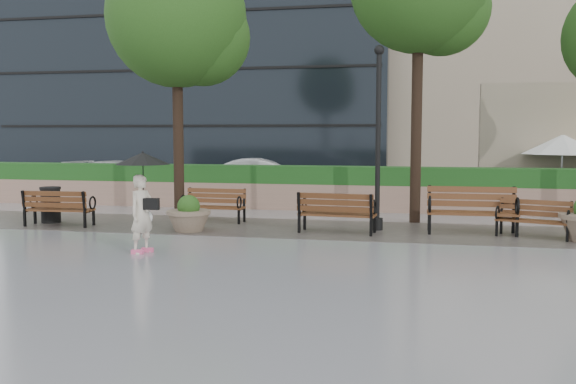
% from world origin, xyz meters
% --- Properties ---
extents(ground, '(100.00, 100.00, 0.00)m').
position_xyz_m(ground, '(0.00, 0.00, 0.00)').
color(ground, gray).
rests_on(ground, ground).
extents(cobble_strip, '(28.00, 3.20, 0.01)m').
position_xyz_m(cobble_strip, '(0.00, 3.00, 0.01)').
color(cobble_strip, '#383330').
rests_on(cobble_strip, ground).
extents(hedge_wall, '(24.00, 0.80, 1.35)m').
position_xyz_m(hedge_wall, '(0.00, 7.00, 0.66)').
color(hedge_wall, '#9C7664').
rests_on(hedge_wall, ground).
extents(asphalt_street, '(40.00, 7.00, 0.00)m').
position_xyz_m(asphalt_street, '(0.00, 11.00, 0.00)').
color(asphalt_street, black).
rests_on(asphalt_street, ground).
extents(bench_0, '(1.75, 0.77, 0.92)m').
position_xyz_m(bench_0, '(-6.34, 2.09, 0.27)').
color(bench_0, brown).
rests_on(bench_0, ground).
extents(bench_1, '(1.67, 0.72, 0.88)m').
position_xyz_m(bench_1, '(-2.73, 3.62, 0.26)').
color(bench_1, brown).
rests_on(bench_1, ground).
extents(bench_2, '(1.86, 0.86, 0.97)m').
position_xyz_m(bench_2, '(0.72, 2.45, 0.29)').
color(bench_2, brown).
rests_on(bench_2, ground).
extents(bench_3, '(2.07, 0.85, 1.10)m').
position_xyz_m(bench_3, '(3.84, 2.99, 0.33)').
color(bench_3, brown).
rests_on(bench_3, ground).
extents(bench_4, '(1.69, 1.11, 0.85)m').
position_xyz_m(bench_4, '(5.16, 2.71, 0.25)').
color(bench_4, brown).
rests_on(bench_4, ground).
extents(planter_left, '(1.06, 1.06, 0.89)m').
position_xyz_m(planter_left, '(-2.80, 1.97, 0.35)').
color(planter_left, '#7F6B56').
rests_on(planter_left, ground).
extents(trash_bin, '(0.54, 0.54, 0.90)m').
position_xyz_m(trash_bin, '(-6.92, 2.63, 0.45)').
color(trash_bin, black).
rests_on(trash_bin, ground).
extents(lamppost, '(0.28, 0.28, 4.46)m').
position_xyz_m(lamppost, '(1.62, 3.13, 1.98)').
color(lamppost, black).
rests_on(lamppost, ground).
extents(tree_0, '(3.77, 3.74, 7.32)m').
position_xyz_m(tree_0, '(-3.68, 4.03, 5.30)').
color(tree_0, black).
rests_on(tree_0, ground).
extents(patio_umb_white, '(2.50, 2.50, 2.30)m').
position_xyz_m(patio_umb_white, '(6.99, 9.24, 1.99)').
color(patio_umb_white, black).
rests_on(patio_umb_white, ground).
extents(car_left, '(4.79, 2.54, 1.32)m').
position_xyz_m(car_left, '(-8.32, 9.71, 0.66)').
color(car_left, silver).
rests_on(car_left, ground).
extents(car_right, '(4.51, 2.32, 1.42)m').
position_xyz_m(car_right, '(-3.12, 10.41, 0.71)').
color(car_right, silver).
rests_on(car_right, ground).
extents(pedestrian, '(1.08, 1.08, 1.98)m').
position_xyz_m(pedestrian, '(-2.70, -0.79, 1.21)').
color(pedestrian, beige).
rests_on(pedestrian, ground).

